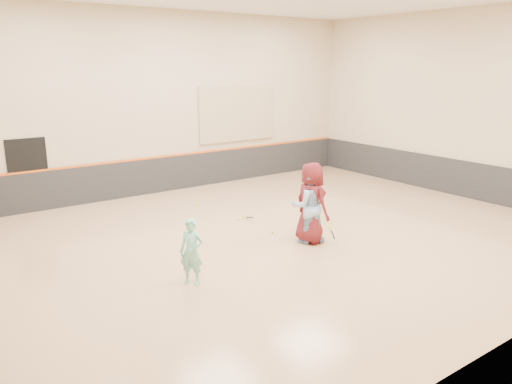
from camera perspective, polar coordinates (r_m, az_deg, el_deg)
room at (r=12.46m, az=2.38°, el=-1.64°), size 15.04×12.04×6.22m
wainscot_back at (r=17.45m, az=-9.81°, el=2.09°), size 14.90×0.04×1.20m
wainscot_right at (r=17.98m, az=21.47°, el=1.65°), size 0.04×11.90×1.20m
accent_stripe at (r=17.33m, az=-9.88°, el=4.09°), size 14.90×0.03×0.06m
acoustic_panel at (r=18.53m, az=-2.15°, el=8.94°), size 3.20×0.08×2.00m
doorway at (r=15.97m, az=-24.53°, el=1.69°), size 1.10×0.05×2.20m
girl at (r=9.96m, az=-7.39°, el=-6.78°), size 0.55×0.58×1.34m
instructor at (r=12.15m, az=5.96°, el=-1.57°), size 1.10×0.99×1.85m
young_man at (r=12.15m, az=6.33°, el=-1.24°), size 0.69×1.01×1.99m
held_racket at (r=12.16m, az=8.26°, el=-3.56°), size 0.34×0.34×0.61m
spare_racket at (r=14.19m, az=-1.74°, el=-2.68°), size 0.69×0.69×0.17m
ball_under_racket at (r=12.95m, az=1.92°, el=-4.62°), size 0.07×0.07×0.07m
ball_in_hand at (r=12.05m, az=7.41°, el=0.08°), size 0.07×0.07×0.07m
ball_beside_spare at (r=15.54m, az=-6.84°, el=-1.47°), size 0.07×0.07×0.07m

